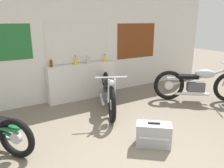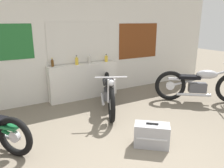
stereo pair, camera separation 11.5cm
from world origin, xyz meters
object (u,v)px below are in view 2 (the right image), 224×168
(motorcycle_silver, at_px, (201,84))
(hard_case_silver, at_px, (152,135))
(bottle_leftmost, at_px, (52,63))
(bottle_right_center, at_px, (106,58))
(bottle_left_center, at_px, (77,61))
(bottle_center, at_px, (89,59))
(motorcycle_black, at_px, (109,91))

(motorcycle_silver, relative_size, hard_case_silver, 3.08)
(bottle_leftmost, bearing_deg, bottle_right_center, -2.62)
(bottle_left_center, relative_size, motorcycle_silver, 0.13)
(bottle_center, xyz_separation_m, hard_case_silver, (-0.13, -2.67, -0.82))
(bottle_leftmost, distance_m, motorcycle_silver, 3.65)
(bottle_leftmost, xyz_separation_m, motorcycle_black, (0.96, -1.04, -0.57))
(bottle_center, bearing_deg, motorcycle_black, -88.59)
(bottle_leftmost, height_order, bottle_left_center, bottle_left_center)
(bottle_left_center, bearing_deg, bottle_leftmost, 172.31)
(bottle_leftmost, height_order, motorcycle_silver, bottle_leftmost)
(bottle_leftmost, height_order, bottle_center, bottle_center)
(bottle_right_center, relative_size, motorcycle_silver, 0.11)
(bottle_leftmost, relative_size, bottle_center, 0.87)
(bottle_center, bearing_deg, bottle_left_center, -177.80)
(motorcycle_black, bearing_deg, bottle_leftmost, 132.66)
(bottle_center, bearing_deg, motorcycle_silver, -36.85)
(motorcycle_silver, xyz_separation_m, hard_case_silver, (-2.37, -0.99, -0.25))
(bottle_right_center, xyz_separation_m, motorcycle_black, (-0.46, -0.97, -0.57))
(bottle_left_center, relative_size, hard_case_silver, 0.39)
(motorcycle_black, bearing_deg, bottle_right_center, 64.58)
(bottle_right_center, bearing_deg, bottle_center, -179.95)
(motorcycle_silver, height_order, hard_case_silver, motorcycle_silver)
(bottle_left_center, distance_m, bottle_center, 0.35)
(bottle_right_center, bearing_deg, hard_case_silver, -103.05)
(bottle_center, bearing_deg, hard_case_silver, -92.84)
(bottle_left_center, relative_size, motorcycle_black, 0.12)
(motorcycle_silver, bearing_deg, bottle_center, 143.15)
(bottle_left_center, relative_size, bottle_right_center, 1.16)
(bottle_center, relative_size, bottle_right_center, 1.19)
(bottle_center, bearing_deg, bottle_leftmost, 176.00)
(bottle_left_center, bearing_deg, motorcycle_silver, -32.74)
(bottle_leftmost, height_order, hard_case_silver, bottle_leftmost)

